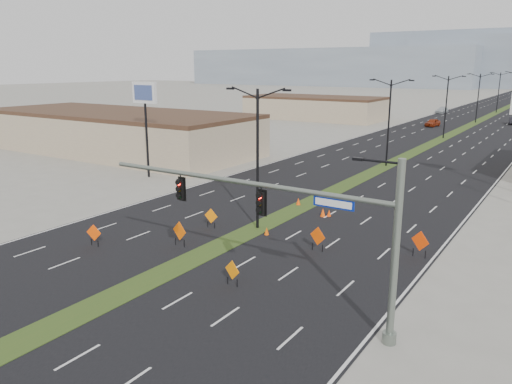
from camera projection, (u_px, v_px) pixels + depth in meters
The scene contains 26 objects.
ground at pixel (136, 287), 26.68m from camera, with size 600.00×600.00×0.00m, color gray.
road_surface at pixel (479, 121), 107.83m from camera, with size 25.00×400.00×0.02m, color black.
median_strip at pixel (479, 121), 107.83m from camera, with size 2.00×400.00×0.04m, color #2B4D1B.
building_sw_near at pixel (117, 133), 68.99m from camera, with size 40.00×16.00×5.00m, color tan.
building_sw_far at pixel (315, 109), 112.09m from camera, with size 30.00×14.00×4.50m, color tan.
mesa_west at pixel (329, 67), 314.88m from camera, with size 180.00×50.00×22.00m, color gray.
mesa_backdrop at pixel (496, 59), 298.35m from camera, with size 140.00×50.00×32.00m, color gray.
signal_mast at pixel (296, 218), 22.59m from camera, with size 16.30×0.60×8.00m.
streetlight_0 at pixel (258, 155), 35.09m from camera, with size 5.15×0.24×10.02m.
streetlight_1 at pixel (389, 120), 57.81m from camera, with size 5.15×0.24×10.02m.
streetlight_2 at pixel (446, 105), 80.54m from camera, with size 5.15×0.24×10.02m.
streetlight_3 at pixel (478, 96), 103.26m from camera, with size 5.15×0.24×10.02m.
streetlight_4 at pixel (499, 91), 125.98m from camera, with size 5.15×0.24×10.02m.
car_left at pixel (433, 123), 97.77m from camera, with size 1.79×4.44×1.51m, color #972E10.
car_far at pixel (442, 110), 125.60m from camera, with size 2.09×5.14×1.49m, color silver.
construction_sign_0 at pixel (94, 234), 32.58m from camera, with size 1.09×0.30×1.48m.
construction_sign_1 at pixel (180, 232), 32.50m from camera, with size 1.27×0.25×1.70m.
construction_sign_2 at pixel (211, 217), 36.24m from camera, with size 1.11×0.10×1.48m.
construction_sign_3 at pixel (232, 271), 26.66m from camera, with size 1.07×0.26×1.44m.
construction_sign_4 at pixel (318, 237), 31.66m from camera, with size 1.19×0.35×1.62m.
construction_sign_5 at pixel (420, 242), 30.60m from camera, with size 1.20×0.53×1.71m.
cone_0 at pixel (267, 231), 34.87m from camera, with size 0.34×0.34×0.57m, color #E55204.
cone_1 at pixel (323, 212), 39.12m from camera, with size 0.41×0.41×0.69m, color #FF4B05.
cone_2 at pixel (329, 213), 39.20m from camera, with size 0.33×0.33×0.56m, color #FF4605.
cone_3 at pixel (298, 201), 42.36m from camera, with size 0.39×0.39×0.65m, color #FF4605.
pole_sign_west at pixel (145, 100), 51.30m from camera, with size 3.26×0.51×9.95m.
Camera 1 is at (18.88, -17.07, 11.47)m, focal length 35.00 mm.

